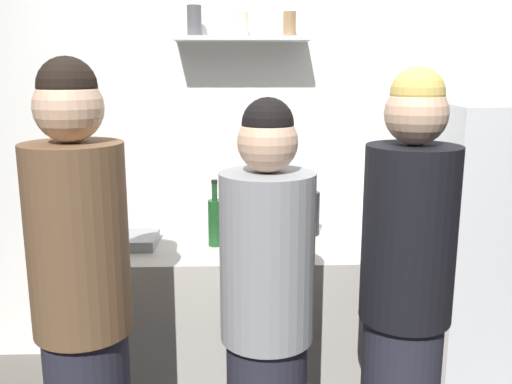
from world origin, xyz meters
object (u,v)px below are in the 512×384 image
(wine_bottle_pale_glass, at_px, (430,227))
(person_grey_hoodie, at_px, (267,327))
(wine_bottle_green_glass, at_px, (215,221))
(wine_bottle_dark_glass, at_px, (312,211))
(baking_pan, at_px, (120,240))
(water_bottle_plastic, at_px, (396,223))
(person_blonde, at_px, (405,305))
(refrigerator, at_px, (490,248))
(person_brown_jacket, at_px, (83,316))
(utensil_holder, at_px, (241,240))

(wine_bottle_pale_glass, height_order, person_grey_hoodie, person_grey_hoodie)
(wine_bottle_green_glass, bearing_deg, wine_bottle_dark_glass, 18.52)
(baking_pan, height_order, water_bottle_plastic, water_bottle_plastic)
(water_bottle_plastic, height_order, person_blonde, person_blonde)
(refrigerator, xyz_separation_m, person_grey_hoodie, (-1.27, -0.99, 0.03))
(baking_pan, height_order, person_grey_hoodie, person_grey_hoodie)
(person_grey_hoodie, bearing_deg, wine_bottle_green_glass, -6.24)
(wine_bottle_pale_glass, distance_m, water_bottle_plastic, 0.17)
(refrigerator, relative_size, wine_bottle_pale_glass, 4.92)
(wine_bottle_dark_glass, relative_size, wine_bottle_pale_glass, 1.02)
(wine_bottle_green_glass, bearing_deg, person_brown_jacket, -122.28)
(wine_bottle_dark_glass, relative_size, water_bottle_plastic, 1.45)
(water_bottle_plastic, distance_m, person_grey_hoodie, 0.93)
(person_brown_jacket, bearing_deg, wine_bottle_green_glass, 158.72)
(person_brown_jacket, bearing_deg, wine_bottle_pale_glass, 122.77)
(water_bottle_plastic, bearing_deg, utensil_holder, -172.49)
(wine_bottle_green_glass, bearing_deg, refrigerator, 13.23)
(person_grey_hoodie, bearing_deg, person_brown_jacket, 70.01)
(wine_bottle_dark_glass, relative_size, wine_bottle_green_glass, 1.03)
(person_grey_hoodie, bearing_deg, utensil_holder, -14.94)
(baking_pan, bearing_deg, water_bottle_plastic, -0.56)
(baking_pan, distance_m, person_grey_hoodie, 0.94)
(baking_pan, bearing_deg, person_blonde, -27.01)
(wine_bottle_dark_glass, bearing_deg, utensil_holder, -144.15)
(person_grey_hoodie, bearing_deg, water_bottle_plastic, -69.97)
(water_bottle_plastic, height_order, person_grey_hoodie, person_grey_hoodie)
(wine_bottle_dark_glass, bearing_deg, wine_bottle_green_glass, -161.48)
(baking_pan, distance_m, person_blonde, 1.33)
(baking_pan, distance_m, wine_bottle_dark_glass, 0.94)
(refrigerator, relative_size, person_grey_hoodie, 0.95)
(person_grey_hoodie, bearing_deg, wine_bottle_pale_glass, -80.83)
(wine_bottle_pale_glass, bearing_deg, baking_pan, 174.41)
(water_bottle_plastic, bearing_deg, wine_bottle_green_glass, 179.92)
(water_bottle_plastic, bearing_deg, person_brown_jacket, -151.91)
(wine_bottle_pale_glass, relative_size, water_bottle_plastic, 1.43)
(refrigerator, height_order, person_grey_hoodie, person_grey_hoodie)
(person_grey_hoodie, relative_size, person_blonde, 0.94)
(utensil_holder, height_order, person_grey_hoodie, person_grey_hoodie)
(person_brown_jacket, bearing_deg, baking_pan, -168.12)
(water_bottle_plastic, relative_size, person_brown_jacket, 0.13)
(wine_bottle_green_glass, bearing_deg, water_bottle_plastic, -0.08)
(baking_pan, height_order, wine_bottle_dark_glass, wine_bottle_dark_glass)
(person_grey_hoodie, bearing_deg, baking_pan, 20.79)
(wine_bottle_green_glass, xyz_separation_m, person_grey_hoodie, (0.21, -0.64, -0.23))
(refrigerator, bearing_deg, wine_bottle_dark_glass, -169.37)
(wine_bottle_green_glass, distance_m, person_brown_jacket, 0.83)
(refrigerator, height_order, baking_pan, refrigerator)
(baking_pan, bearing_deg, wine_bottle_green_glass, -1.49)
(baking_pan, distance_m, utensil_holder, 0.58)
(baking_pan, relative_size, wine_bottle_dark_glass, 1.05)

